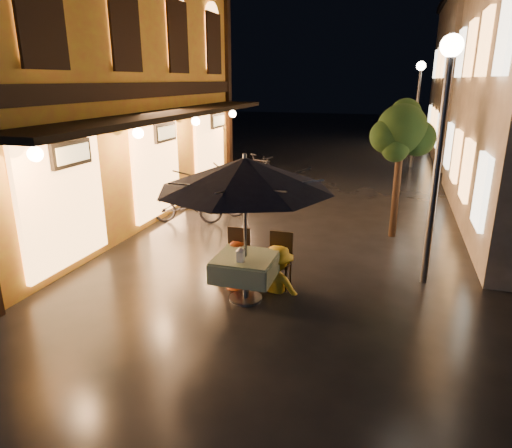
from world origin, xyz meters
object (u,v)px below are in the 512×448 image
(bicycle_0, at_px, (187,204))
(table_lantern, at_px, (241,253))
(person_orange, at_px, (235,242))
(streetlamp_near, at_px, (443,119))
(cafe_table, at_px, (245,267))
(person_yellow, at_px, (278,247))
(patio_umbrella, at_px, (245,174))

(bicycle_0, bearing_deg, table_lantern, -156.27)
(person_orange, height_order, bicycle_0, person_orange)
(streetlamp_near, distance_m, person_orange, 4.03)
(cafe_table, relative_size, bicycle_0, 0.54)
(person_orange, relative_size, bicycle_0, 0.88)
(person_yellow, bearing_deg, cafe_table, 61.23)
(patio_umbrella, xyz_separation_m, bicycle_0, (-2.79, 3.68, -1.67))
(person_yellow, bearing_deg, patio_umbrella, 61.23)
(patio_umbrella, distance_m, person_yellow, 1.51)
(streetlamp_near, xyz_separation_m, table_lantern, (-2.91, -1.84, -2.00))
(cafe_table, distance_m, table_lantern, 0.41)
(bicycle_0, bearing_deg, person_yellow, -146.29)
(streetlamp_near, xyz_separation_m, patio_umbrella, (-2.91, -1.60, -0.77))
(cafe_table, xyz_separation_m, bicycle_0, (-2.79, 3.68, -0.10))
(table_lantern, height_order, bicycle_0, table_lantern)
(cafe_table, height_order, patio_umbrella, patio_umbrella)
(streetlamp_near, distance_m, bicycle_0, 6.53)
(cafe_table, xyz_separation_m, person_orange, (-0.35, 0.51, 0.22))
(table_lantern, xyz_separation_m, person_orange, (-0.35, 0.75, -0.11))
(table_lantern, xyz_separation_m, person_yellow, (0.42, 0.76, -0.13))
(person_yellow, bearing_deg, bicycle_0, -34.74)
(streetlamp_near, relative_size, cafe_table, 4.27)
(cafe_table, distance_m, patio_umbrella, 1.56)
(table_lantern, bearing_deg, person_orange, 115.06)
(cafe_table, distance_m, person_orange, 0.65)
(table_lantern, distance_m, person_orange, 0.83)
(streetlamp_near, distance_m, table_lantern, 3.98)
(table_lantern, relative_size, person_yellow, 0.16)
(person_orange, bearing_deg, patio_umbrella, 126.83)
(streetlamp_near, distance_m, person_yellow, 3.45)
(cafe_table, relative_size, patio_umbrella, 0.35)
(patio_umbrella, relative_size, person_yellow, 1.79)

